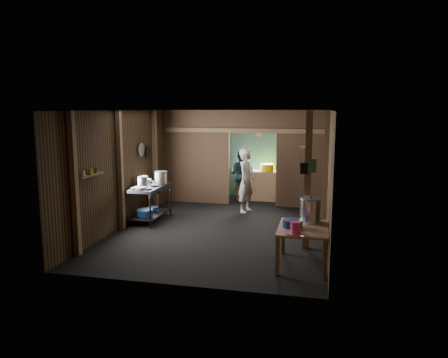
% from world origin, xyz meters
% --- Properties ---
extents(floor, '(4.50, 7.00, 0.00)m').
position_xyz_m(floor, '(0.00, 0.00, 0.00)').
color(floor, black).
rests_on(floor, ground).
extents(ceiling, '(4.50, 7.00, 0.00)m').
position_xyz_m(ceiling, '(0.00, 0.00, 2.60)').
color(ceiling, '#4B4947').
rests_on(ceiling, ground).
extents(wall_back, '(4.50, 0.00, 2.60)m').
position_xyz_m(wall_back, '(0.00, 3.50, 1.30)').
color(wall_back, '#48321B').
rests_on(wall_back, ground).
extents(wall_front, '(4.50, 0.00, 2.60)m').
position_xyz_m(wall_front, '(0.00, -3.50, 1.30)').
color(wall_front, '#48321B').
rests_on(wall_front, ground).
extents(wall_left, '(0.00, 7.00, 2.60)m').
position_xyz_m(wall_left, '(-2.25, 0.00, 1.30)').
color(wall_left, '#48321B').
rests_on(wall_left, ground).
extents(wall_right, '(0.00, 7.00, 2.60)m').
position_xyz_m(wall_right, '(2.25, 0.00, 1.30)').
color(wall_right, '#48321B').
rests_on(wall_right, ground).
extents(partition_left, '(1.85, 0.10, 2.60)m').
position_xyz_m(partition_left, '(-1.32, 2.20, 1.30)').
color(partition_left, '#3D2615').
rests_on(partition_left, floor).
extents(partition_right, '(1.35, 0.10, 2.60)m').
position_xyz_m(partition_right, '(1.57, 2.20, 1.30)').
color(partition_right, '#3D2615').
rests_on(partition_right, floor).
extents(partition_header, '(1.30, 0.10, 0.60)m').
position_xyz_m(partition_header, '(0.25, 2.20, 2.30)').
color(partition_header, '#3D2615').
rests_on(partition_header, wall_back).
extents(turquoise_panel, '(4.40, 0.06, 2.50)m').
position_xyz_m(turquoise_panel, '(0.00, 3.44, 1.25)').
color(turquoise_panel, '#65B8A8').
rests_on(turquoise_panel, wall_back).
extents(back_counter, '(1.20, 0.50, 0.85)m').
position_xyz_m(back_counter, '(0.30, 2.95, 0.42)').
color(back_counter, '#936B4E').
rests_on(back_counter, floor).
extents(wall_clock, '(0.20, 0.03, 0.20)m').
position_xyz_m(wall_clock, '(0.25, 3.40, 1.90)').
color(wall_clock, silver).
rests_on(wall_clock, wall_back).
extents(post_left_a, '(0.10, 0.12, 2.60)m').
position_xyz_m(post_left_a, '(-2.18, -2.60, 1.30)').
color(post_left_a, '#936B4E').
rests_on(post_left_a, floor).
extents(post_left_b, '(0.10, 0.12, 2.60)m').
position_xyz_m(post_left_b, '(-2.18, -0.80, 1.30)').
color(post_left_b, '#936B4E').
rests_on(post_left_b, floor).
extents(post_left_c, '(0.10, 0.12, 2.60)m').
position_xyz_m(post_left_c, '(-2.18, 1.20, 1.30)').
color(post_left_c, '#936B4E').
rests_on(post_left_c, floor).
extents(post_right, '(0.10, 0.12, 2.60)m').
position_xyz_m(post_right, '(2.18, -0.20, 1.30)').
color(post_right, '#936B4E').
rests_on(post_right, floor).
extents(post_free, '(0.12, 0.12, 2.60)m').
position_xyz_m(post_free, '(1.85, -1.30, 1.30)').
color(post_free, '#936B4E').
rests_on(post_free, floor).
extents(cross_beam, '(4.40, 0.12, 0.12)m').
position_xyz_m(cross_beam, '(0.00, 2.15, 2.05)').
color(cross_beam, '#936B4E').
rests_on(cross_beam, wall_left).
extents(pan_lid_big, '(0.03, 0.34, 0.34)m').
position_xyz_m(pan_lid_big, '(-2.21, 0.40, 1.65)').
color(pan_lid_big, gray).
rests_on(pan_lid_big, wall_left).
extents(pan_lid_small, '(0.03, 0.30, 0.30)m').
position_xyz_m(pan_lid_small, '(-2.21, 0.80, 1.55)').
color(pan_lid_small, black).
rests_on(pan_lid_small, wall_left).
extents(wall_shelf, '(0.14, 0.80, 0.03)m').
position_xyz_m(wall_shelf, '(-2.15, -2.10, 1.40)').
color(wall_shelf, '#936B4E').
rests_on(wall_shelf, wall_left).
extents(jar_white, '(0.07, 0.07, 0.10)m').
position_xyz_m(jar_white, '(-2.15, -2.35, 1.47)').
color(jar_white, silver).
rests_on(jar_white, wall_shelf).
extents(jar_yellow, '(0.08, 0.08, 0.10)m').
position_xyz_m(jar_yellow, '(-2.15, -2.10, 1.47)').
color(jar_yellow, '#C8C000').
rests_on(jar_yellow, wall_shelf).
extents(jar_green, '(0.06, 0.06, 0.10)m').
position_xyz_m(jar_green, '(-2.15, -1.88, 1.47)').
color(jar_green, '#2C6343').
rests_on(jar_green, wall_shelf).
extents(bag_white, '(0.22, 0.15, 0.32)m').
position_xyz_m(bag_white, '(1.80, -1.22, 1.78)').
color(bag_white, silver).
rests_on(bag_white, post_free).
extents(bag_green, '(0.16, 0.12, 0.24)m').
position_xyz_m(bag_green, '(1.92, -1.36, 1.60)').
color(bag_green, '#2C6343').
rests_on(bag_green, post_free).
extents(bag_black, '(0.14, 0.10, 0.20)m').
position_xyz_m(bag_black, '(1.78, -1.38, 1.55)').
color(bag_black, black).
rests_on(bag_black, post_free).
extents(gas_range, '(0.73, 1.42, 0.84)m').
position_xyz_m(gas_range, '(-1.88, -0.00, 0.42)').
color(gas_range, black).
rests_on(gas_range, floor).
extents(prep_table, '(0.83, 1.14, 0.67)m').
position_xyz_m(prep_table, '(1.83, -2.23, 0.34)').
color(prep_table, tan).
rests_on(prep_table, floor).
extents(stove_pot_large, '(0.36, 0.36, 0.31)m').
position_xyz_m(stove_pot_large, '(-1.71, 0.41, 0.98)').
color(stove_pot_large, silver).
rests_on(stove_pot_large, gas_range).
extents(stove_pot_med, '(0.34, 0.34, 0.24)m').
position_xyz_m(stove_pot_med, '(-2.05, 0.02, 0.94)').
color(stove_pot_med, silver).
rests_on(stove_pot_med, gas_range).
extents(stove_saucepan, '(0.16, 0.16, 0.09)m').
position_xyz_m(stove_saucepan, '(-2.05, 0.40, 0.89)').
color(stove_saucepan, silver).
rests_on(stove_saucepan, gas_range).
extents(frying_pan, '(0.47, 0.58, 0.07)m').
position_xyz_m(frying_pan, '(-1.88, -0.44, 0.86)').
color(frying_pan, gray).
rests_on(frying_pan, gas_range).
extents(blue_tub_front, '(0.38, 0.38, 0.16)m').
position_xyz_m(blue_tub_front, '(-1.88, -0.24, 0.24)').
color(blue_tub_front, navy).
rests_on(blue_tub_front, gas_range).
extents(blue_tub_back, '(0.27, 0.27, 0.11)m').
position_xyz_m(blue_tub_back, '(-1.88, 0.25, 0.22)').
color(blue_tub_back, navy).
rests_on(blue_tub_back, gas_range).
extents(stock_pot, '(0.42, 0.42, 0.45)m').
position_xyz_m(stock_pot, '(1.93, -1.86, 0.88)').
color(stock_pot, silver).
rests_on(stock_pot, prep_table).
extents(wash_basin, '(0.40, 0.40, 0.13)m').
position_xyz_m(wash_basin, '(1.65, -2.27, 0.73)').
color(wash_basin, navy).
rests_on(wash_basin, prep_table).
extents(pink_bucket, '(0.16, 0.16, 0.19)m').
position_xyz_m(pink_bucket, '(1.72, -2.65, 0.77)').
color(pink_bucket, '#FC40A6').
rests_on(pink_bucket, prep_table).
extents(knife, '(0.30, 0.09, 0.01)m').
position_xyz_m(knife, '(1.74, -2.77, 0.68)').
color(knife, silver).
rests_on(knife, prep_table).
extents(yellow_tub, '(0.37, 0.37, 0.21)m').
position_xyz_m(yellow_tub, '(0.57, 2.95, 0.95)').
color(yellow_tub, '#C8C000').
rests_on(yellow_tub, back_counter).
extents(red_cup, '(0.12, 0.12, 0.14)m').
position_xyz_m(red_cup, '(-0.09, 2.95, 0.92)').
color(red_cup, red).
rests_on(red_cup, back_counter).
extents(cook, '(0.55, 0.69, 1.64)m').
position_xyz_m(cook, '(0.24, 1.37, 0.82)').
color(cook, beige).
rests_on(cook, floor).
extents(worker_back, '(0.85, 0.75, 1.47)m').
position_xyz_m(worker_back, '(-0.17, 2.88, 0.73)').
color(worker_back, '#24546B').
rests_on(worker_back, floor).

